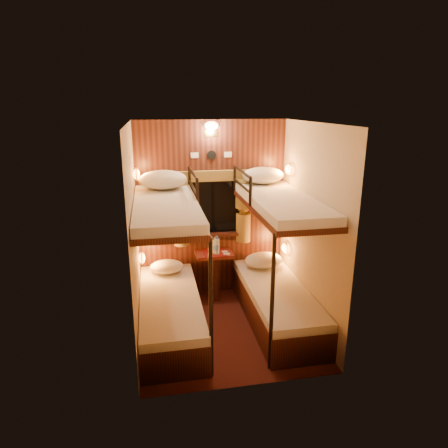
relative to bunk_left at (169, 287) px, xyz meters
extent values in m
plane|color=#350F0E|center=(0.65, -0.07, -0.56)|extent=(2.10, 2.10, 0.00)
plane|color=silver|center=(0.65, -0.07, 1.84)|extent=(2.10, 2.10, 0.00)
plane|color=#C6B293|center=(0.65, 0.98, 0.64)|extent=(2.40, 0.00, 2.40)
plane|color=#C6B293|center=(0.65, -1.12, 0.64)|extent=(2.40, 0.00, 2.40)
plane|color=#C6B293|center=(-0.35, -0.07, 0.64)|extent=(0.00, 2.40, 2.40)
plane|color=#C6B293|center=(1.65, -0.07, 0.64)|extent=(0.00, 2.40, 2.40)
cube|color=black|center=(0.65, 0.97, 0.64)|extent=(2.00, 0.03, 2.40)
cube|color=black|center=(0.00, 0.00, -0.38)|extent=(0.70, 1.90, 0.35)
cube|color=silver|center=(0.00, 0.00, -0.16)|extent=(0.68, 1.88, 0.10)
cube|color=black|center=(0.00, 0.00, 0.89)|extent=(0.70, 1.90, 0.06)
cube|color=silver|center=(0.00, 0.00, 0.97)|extent=(0.68, 1.88, 0.10)
cylinder|color=black|center=(0.35, -0.90, 0.17)|extent=(0.04, 0.04, 1.45)
cylinder|color=black|center=(0.35, 0.88, 1.08)|extent=(0.04, 0.04, 0.32)
cylinder|color=black|center=(0.35, 0.03, 1.08)|extent=(0.04, 0.04, 0.32)
cylinder|color=black|center=(0.35, 0.46, 1.24)|extent=(0.04, 0.85, 0.04)
cylinder|color=black|center=(0.35, 0.46, 1.07)|extent=(0.03, 0.85, 0.03)
cube|color=black|center=(1.30, 0.00, -0.38)|extent=(0.70, 1.90, 0.35)
cube|color=silver|center=(1.30, 0.00, -0.16)|extent=(0.68, 1.88, 0.10)
cube|color=black|center=(1.30, 0.00, 0.89)|extent=(0.70, 1.90, 0.06)
cube|color=silver|center=(1.30, 0.00, 0.97)|extent=(0.68, 1.88, 0.10)
cylinder|color=black|center=(0.95, -0.90, 0.17)|extent=(0.04, 0.04, 1.45)
cylinder|color=black|center=(0.95, 0.88, 1.08)|extent=(0.04, 0.04, 0.32)
cylinder|color=black|center=(0.95, 0.03, 1.08)|extent=(0.04, 0.04, 0.32)
cylinder|color=black|center=(0.95, 0.46, 1.24)|extent=(0.04, 0.85, 0.04)
cylinder|color=black|center=(0.95, 0.46, 1.07)|extent=(0.03, 0.85, 0.03)
cube|color=black|center=(0.65, 0.95, 0.69)|extent=(0.98, 0.02, 0.78)
cube|color=black|center=(0.65, 0.94, 0.69)|extent=(0.90, 0.01, 0.70)
cube|color=black|center=(0.65, 0.90, 0.31)|extent=(1.00, 0.12, 0.04)
cube|color=brown|center=(0.65, 0.91, 1.12)|extent=(1.10, 0.06, 0.14)
cylinder|color=brown|center=(0.22, 0.90, 0.87)|extent=(0.22, 0.22, 0.40)
cylinder|color=brown|center=(0.22, 0.90, 0.64)|extent=(0.11, 0.11, 0.12)
cylinder|color=brown|center=(0.22, 0.90, 0.39)|extent=(0.20, 0.20, 0.40)
torus|color=#B89236|center=(0.22, 0.90, 0.64)|extent=(0.14, 0.14, 0.02)
cylinder|color=brown|center=(1.08, 0.90, 0.87)|extent=(0.22, 0.22, 0.40)
cylinder|color=brown|center=(1.08, 0.90, 0.64)|extent=(0.11, 0.11, 0.12)
cylinder|color=brown|center=(1.08, 0.90, 0.39)|extent=(0.20, 0.20, 0.40)
torus|color=#B89236|center=(1.08, 0.90, 0.64)|extent=(0.14, 0.14, 0.02)
cylinder|color=black|center=(0.65, 0.95, 1.39)|extent=(0.12, 0.02, 0.12)
cube|color=silver|center=(0.43, 0.95, 1.39)|extent=(0.10, 0.01, 0.07)
cube|color=silver|center=(0.87, 0.95, 1.39)|extent=(0.10, 0.01, 0.07)
cube|color=#B89236|center=(0.65, 0.95, 1.66)|extent=(0.18, 0.01, 0.08)
ellipsoid|color=#FFCC8C|center=(0.65, 0.93, 1.76)|extent=(0.18, 0.09, 0.11)
ellipsoid|color=orange|center=(-0.31, 0.63, 0.14)|extent=(0.08, 0.20, 0.13)
torus|color=#B89236|center=(-0.31, 0.63, 0.14)|extent=(0.02, 0.17, 0.17)
ellipsoid|color=orange|center=(-0.31, 0.63, 1.22)|extent=(0.08, 0.20, 0.13)
torus|color=#B89236|center=(-0.31, 0.63, 1.22)|extent=(0.02, 0.17, 0.17)
ellipsoid|color=orange|center=(1.61, 0.63, 0.14)|extent=(0.08, 0.20, 0.13)
torus|color=#B89236|center=(1.61, 0.63, 0.14)|extent=(0.02, 0.17, 0.17)
ellipsoid|color=orange|center=(1.61, 0.63, 1.22)|extent=(0.08, 0.20, 0.13)
torus|color=#B89236|center=(1.61, 0.63, 1.22)|extent=(0.02, 0.17, 0.17)
cube|color=#5C1F15|center=(0.65, 0.78, 0.07)|extent=(0.50, 0.34, 0.04)
cube|color=black|center=(0.65, 0.78, -0.25)|extent=(0.08, 0.30, 0.61)
cube|color=maroon|center=(0.65, 0.78, 0.09)|extent=(0.30, 0.34, 0.01)
cylinder|color=#99BFE5|center=(0.68, 0.73, 0.20)|extent=(0.07, 0.07, 0.21)
cylinder|color=#4771D5|center=(0.68, 0.73, 0.19)|extent=(0.07, 0.07, 0.08)
cylinder|color=#4771D5|center=(0.68, 0.73, 0.33)|extent=(0.04, 0.04, 0.03)
cylinder|color=#99BFE5|center=(0.66, 0.76, 0.18)|extent=(0.06, 0.06, 0.19)
cylinder|color=#4771D5|center=(0.66, 0.76, 0.18)|extent=(0.06, 0.06, 0.07)
cylinder|color=#4771D5|center=(0.66, 0.76, 0.30)|extent=(0.03, 0.03, 0.03)
cube|color=silver|center=(0.81, 0.70, 0.09)|extent=(0.10, 0.08, 0.01)
cube|color=silver|center=(0.79, 0.78, 0.09)|extent=(0.08, 0.07, 0.01)
ellipsoid|color=silver|center=(0.00, 0.67, -0.02)|extent=(0.44, 0.31, 0.17)
ellipsoid|color=silver|center=(1.30, 0.62, 0.00)|extent=(0.52, 0.37, 0.20)
ellipsoid|color=silver|center=(0.00, 0.62, 1.14)|extent=(0.59, 0.42, 0.23)
ellipsoid|color=silver|center=(1.30, 0.75, 1.14)|extent=(0.55, 0.39, 0.22)
camera|label=1|loc=(-0.14, -4.23, 2.03)|focal=32.00mm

